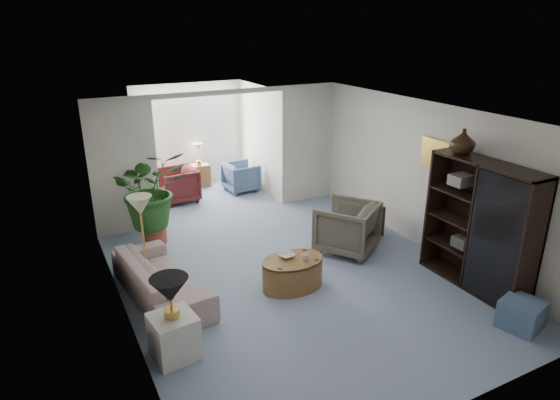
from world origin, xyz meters
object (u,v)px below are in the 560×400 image
sofa (161,279)px  entertainment_cabinet (480,226)px  side_table_dark (369,222)px  sunroom_table (200,175)px  coffee_cup (305,257)px  ottoman (521,314)px  framed_picture (436,154)px  sunroom_chair_maroon (177,185)px  wingback_chair (347,227)px  end_table (174,336)px  floor_lamp (140,206)px  table_lamp (170,290)px  cabinet_urn (463,141)px  coffee_bowl (287,255)px  sunroom_chair_blue (241,177)px  coffee_table (293,273)px  plant_pot (155,234)px

sofa → entertainment_cabinet: 4.60m
side_table_dark → sunroom_table: size_ratio=1.05×
coffee_cup → ottoman: 2.91m
framed_picture → sunroom_chair_maroon: 5.46m
wingback_chair → ottoman: (0.71, -2.87, -0.24)m
end_table → floor_lamp: size_ratio=1.50×
sofa → wingback_chair: (3.19, 0.04, 0.13)m
table_lamp → sunroom_table: 6.29m
end_table → floor_lamp: bearing=86.8°
cabinet_urn → sunroom_table: (-2.12, 5.76, -1.82)m
coffee_bowl → sunroom_chair_maroon: (-0.42, 4.23, -0.11)m
sunroom_chair_blue → side_table_dark: bearing=-165.6°
coffee_table → entertainment_cabinet: (2.40, -1.18, 0.73)m
wingback_chair → cabinet_urn: 2.34m
cabinet_urn → ottoman: bearing=-100.6°
sofa → side_table_dark: bearing=-91.7°
wingback_chair → sunroom_chair_maroon: size_ratio=1.16×
entertainment_cabinet → framed_picture: bearing=79.3°
wingback_chair → sunroom_chair_blue: bearing=-118.8°
coffee_table → coffee_cup: coffee_cup is taller
end_table → sunroom_chair_maroon: 5.31m
framed_picture → sunroom_chair_maroon: bearing=125.8°
wingback_chair → plant_pot: (-2.83, 1.81, -0.27)m
ottoman → coffee_table: bearing=133.4°
table_lamp → side_table_dark: table_lamp is taller
framed_picture → coffee_cup: framed_picture is taller
coffee_bowl → entertainment_cabinet: size_ratio=0.12×
side_table_dark → cabinet_urn: bearing=-79.4°
table_lamp → ottoman: size_ratio=0.93×
end_table → floor_lamp: (0.10, 1.84, 0.98)m
coffee_bowl → coffee_cup: coffee_cup is taller
coffee_bowl → plant_pot: coffee_bowl is taller
coffee_table → ottoman: (2.11, -2.23, -0.04)m
sofa → coffee_cup: bearing=-116.5°
framed_picture → sunroom_table: framed_picture is taller
end_table → sunroom_chair_blue: 5.91m
sunroom_chair_blue → plant_pot: bearing=124.3°
table_lamp → coffee_table: 2.23m
side_table_dark → cabinet_urn: (0.30, -1.62, 1.81)m
sofa → sunroom_chair_blue: (2.82, 3.73, 0.03)m
sofa → coffee_table: 1.89m
entertainment_cabinet → sunroom_chair_blue: 5.71m
sunroom_chair_maroon → side_table_dark: bearing=34.0°
sunroom_chair_maroon → sunroom_table: size_ratio=1.53×
table_lamp → side_table_dark: bearing=22.5°
end_table → sunroom_chair_blue: sunroom_chair_blue is taller
floor_lamp → side_table_dark: 4.10m
side_table_dark → sunroom_table: (-1.82, 4.14, -0.01)m
floor_lamp → sunroom_table: (2.17, 3.99, -0.98)m
framed_picture → coffee_table: size_ratio=0.53×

